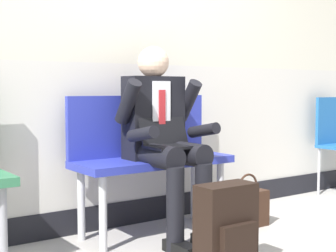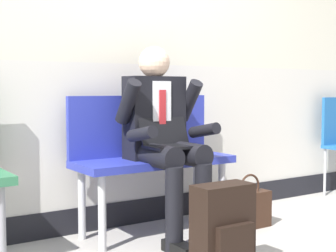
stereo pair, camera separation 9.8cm
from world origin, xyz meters
TOP-DOWN VIEW (x-y plane):
  - ground_plane at (0.00, 0.00)m, footprint 18.00×18.00m
  - station_wall at (0.00, 0.73)m, footprint 5.34×0.14m
  - bench_with_person at (0.04, 0.46)m, footprint 1.10×0.42m
  - person_seated at (0.04, 0.26)m, footprint 0.57×0.70m
  - backpack at (-0.07, -0.48)m, footprint 0.33×0.20m
  - handbag at (0.68, 0.12)m, footprint 0.33×0.11m

SIDE VIEW (x-z plane):
  - ground_plane at x=0.00m, z-range 0.00..0.00m
  - handbag at x=0.68m, z-range -0.06..0.33m
  - backpack at x=-0.07m, z-range -0.01..0.48m
  - bench_with_person at x=0.04m, z-range 0.09..1.03m
  - person_seated at x=0.04m, z-range 0.05..1.32m
  - station_wall at x=0.00m, z-range -0.01..2.77m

